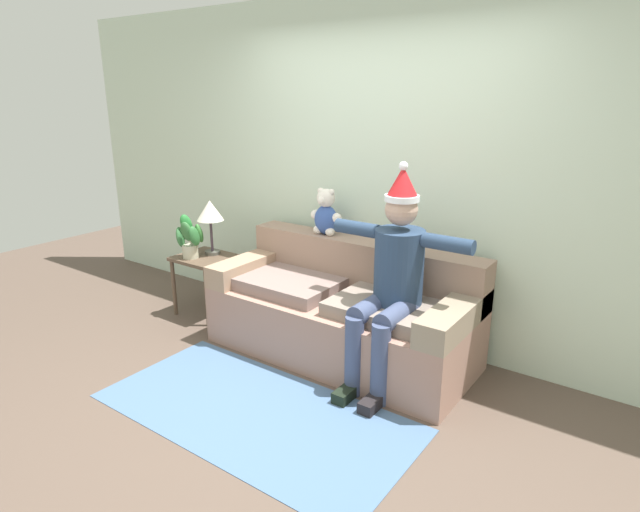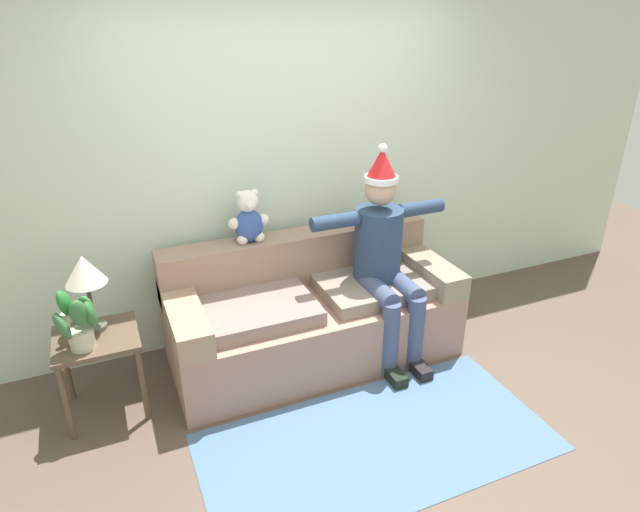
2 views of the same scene
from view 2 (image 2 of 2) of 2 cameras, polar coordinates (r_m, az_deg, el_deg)
ground_plane at (r=3.42m, az=6.09°, el=-18.98°), size 10.00×10.00×0.00m
back_wall at (r=4.01m, az=-3.88°, el=10.24°), size 7.00×0.10×2.70m
couch at (r=3.95m, az=-0.91°, el=-5.84°), size 2.04×0.87×0.85m
person_seated at (r=3.81m, az=6.80°, el=0.27°), size 1.02×0.77×1.54m
teddy_bear at (r=3.78m, az=-7.52°, el=3.90°), size 0.29×0.17×0.38m
side_table at (r=3.62m, az=-22.37°, el=-9.07°), size 0.49×0.45×0.55m
table_lamp at (r=3.47m, az=-23.56°, el=-1.68°), size 0.24×0.24×0.50m
potted_plant at (r=3.40m, az=-24.15°, el=-6.27°), size 0.27×0.25×0.40m
candle_tall at (r=3.49m, az=-25.18°, el=-6.57°), size 0.04×0.04×0.20m
area_rug at (r=3.42m, az=6.09°, el=-18.93°), size 2.09×1.02×0.01m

